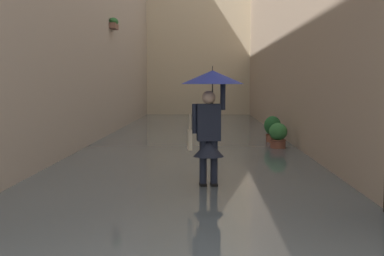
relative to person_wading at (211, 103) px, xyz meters
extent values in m
plane|color=#605B56|center=(0.47, -6.84, -1.41)|extent=(62.98, 62.98, 0.00)
cube|color=#515B60|center=(0.47, -6.84, -1.38)|extent=(6.34, 31.19, 0.06)
cube|color=brown|center=(3.14, -8.95, 2.21)|extent=(0.20, 0.70, 0.18)
ellipsoid|color=#2D7033|center=(3.14, -8.95, 2.37)|extent=(0.28, 0.76, 0.24)
cube|color=beige|center=(0.47, -20.33, 3.32)|extent=(9.14, 1.80, 9.46)
cube|color=black|center=(0.12, 0.01, -1.36)|extent=(0.13, 0.25, 0.10)
cylinder|color=#1E2333|center=(0.12, 0.01, -0.96)|extent=(0.13, 0.13, 0.70)
cube|color=black|center=(-0.06, -0.01, -1.36)|extent=(0.13, 0.25, 0.10)
cylinder|color=#1E2333|center=(-0.06, -0.01, -0.96)|extent=(0.13, 0.13, 0.70)
cube|color=#1E2333|center=(0.03, 0.00, -0.31)|extent=(0.40, 0.26, 0.60)
cone|color=#1E2333|center=(0.03, 0.00, -0.73)|extent=(0.55, 0.55, 0.28)
sphere|color=#DBB293|center=(0.03, 0.00, 0.09)|extent=(0.22, 0.22, 0.22)
cylinder|color=#1E2333|center=(-0.20, -0.02, 0.11)|extent=(0.09, 0.09, 0.44)
cylinder|color=#1E2333|center=(0.26, 0.02, -0.25)|extent=(0.09, 0.09, 0.48)
cylinder|color=black|center=(-0.03, 0.00, 0.20)|extent=(0.02, 0.02, 0.43)
cone|color=navy|center=(-0.03, 0.00, 0.42)|extent=(1.02, 1.02, 0.22)
cylinder|color=black|center=(-0.03, 0.00, 0.56)|extent=(0.01, 0.01, 0.08)
cube|color=beige|center=(0.34, 0.05, -0.59)|extent=(0.09, 0.28, 0.32)
torus|color=beige|center=(0.34, 0.05, -0.31)|extent=(0.05, 0.30, 0.30)
cylinder|color=brown|center=(-1.84, -6.40, -1.28)|extent=(0.36, 0.36, 0.26)
torus|color=brown|center=(-1.84, -6.40, -1.15)|extent=(0.40, 0.40, 0.04)
ellipsoid|color=#23602D|center=(-1.84, -6.40, -0.88)|extent=(0.49, 0.49, 0.54)
cylinder|color=brown|center=(-1.80, -5.00, -1.28)|extent=(0.39, 0.39, 0.26)
torus|color=brown|center=(-1.80, -5.00, -1.15)|extent=(0.43, 0.43, 0.04)
ellipsoid|color=#387F3D|center=(-1.80, -5.00, -0.92)|extent=(0.47, 0.47, 0.45)
camera|label=1|loc=(0.08, 8.36, 0.32)|focal=48.28mm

